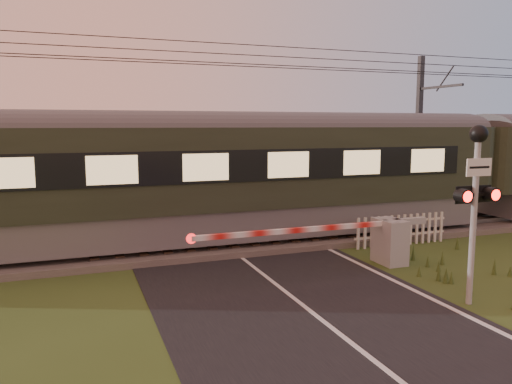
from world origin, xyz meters
name	(u,v)px	position (x,y,z in m)	size (l,w,h in m)	color
ground	(323,322)	(0.00, 0.00, 0.00)	(160.00, 160.00, 0.00)	#35491C
road	(330,326)	(0.02, -0.23, 0.01)	(6.00, 140.00, 0.03)	black
track_bed	(225,243)	(0.00, 6.50, 0.07)	(140.00, 3.40, 0.39)	#47423D
overhead_wires	(223,56)	(0.00, 6.50, 5.72)	(120.00, 0.62, 0.62)	black
train	(470,167)	(9.50, 6.50, 2.18)	(40.74, 2.81, 3.79)	slate
boom_gate	(382,240)	(3.33, 3.02, 0.67)	(6.65, 0.93, 1.24)	gray
crossing_signal	(476,183)	(3.33, -0.17, 2.56)	(0.95, 0.37, 3.72)	gray
picket_fence	(401,230)	(5.13, 4.60, 0.49)	(3.30, 0.08, 0.96)	silver
catenary_mast	(420,134)	(8.92, 8.72, 3.35)	(0.20, 2.45, 6.43)	#2D2D30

